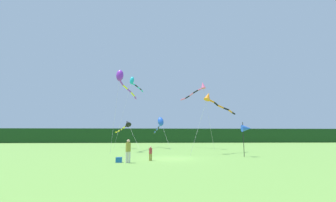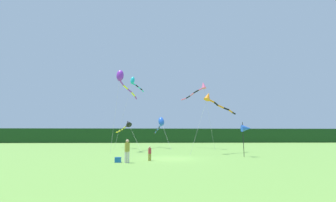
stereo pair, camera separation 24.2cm
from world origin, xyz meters
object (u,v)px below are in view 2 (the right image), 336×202
Objects in this scene: kite_orange at (212,100)px; banner_flag_pole at (246,129)px; kite_purple at (122,78)px; person_child at (150,153)px; kite_rainbow at (200,88)px; kite_cyan at (134,82)px; kite_blue at (161,123)px; kite_black at (127,124)px; cooler_box at (118,160)px; person_adult at (127,150)px.

banner_flag_pole is at bearing -60.43° from kite_orange.
kite_purple reaches higher than banner_flag_pole.
banner_flag_pole is 0.31× the size of kite_purple.
kite_rainbow is (7.44, 16.57, 8.98)m from person_child.
kite_blue is at bearing -8.05° from kite_cyan.
kite_cyan reaches higher than kite_black.
kite_blue is at bearing 118.18° from banner_flag_pole.
cooler_box is at bearing -100.19° from kite_blue.
kite_black reaches higher than person_child.
person_adult is 3.81× the size of cooler_box.
cooler_box is 15.48m from kite_purple.
cooler_box is 0.05× the size of kite_black.
kite_purple reaches higher than person_adult.
person_adult is at bearing -82.12° from kite_black.
kite_black is at bearing 95.89° from cooler_box.
kite_black is at bearing -176.42° from kite_blue.
kite_black is at bearing -129.47° from kite_cyan.
kite_rainbow is 0.87× the size of kite_cyan.
kite_rainbow is 11.38m from kite_cyan.
kite_cyan reaches higher than banner_flag_pole.
kite_orange is at bearing -92.12° from kite_rainbow.
kite_rainbow is 12.98m from kite_purple.
person_adult is at bearing -140.64° from person_child.
kite_cyan reaches higher than kite_rainbow.
kite_cyan is at bearing 50.53° from kite_black.
person_child is at bearing -114.18° from kite_rainbow.
banner_flag_pole is at bearing 17.88° from person_child.
kite_black is (-0.83, -1.01, -7.29)m from kite_cyan.
cooler_box is 0.06× the size of kite_orange.
person_adult is 19.89m from kite_black.
kite_cyan is 1.32× the size of kite_black.
kite_orange is at bearing 45.00° from person_child.
person_child is at bearing -93.48° from kite_blue.
kite_rainbow reaches higher than person_adult.
person_child is 0.11× the size of kite_purple.
kite_rainbow is at bearing 60.90° from cooler_box.
cooler_box is at bearing -160.69° from banner_flag_pole.
kite_cyan reaches higher than person_child.
kite_black is (-2.70, 19.50, 2.88)m from person_adult.
person_child is 2.57× the size of cooler_box.
cooler_box is 22.32m from kite_rainbow.
person_adult is 12.04m from banner_flag_pole.
kite_blue is (5.40, 7.49, -5.57)m from kite_purple.
kite_orange is at bearing -48.53° from kite_cyan.
kite_orange is at bearing 44.00° from person_adult.
kite_purple is 0.89× the size of kite_cyan.
kite_blue is (1.12, 18.46, 3.47)m from person_child.
kite_blue is at bearing 117.67° from kite_orange.
kite_purple reaches higher than kite_rainbow.
banner_flag_pole reaches higher than person_adult.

